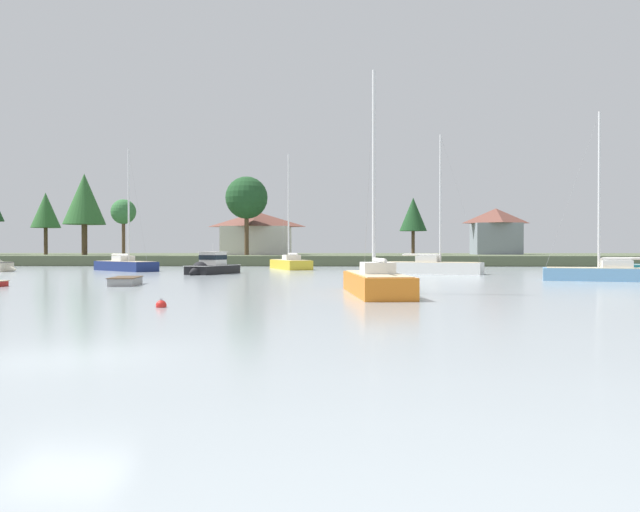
{
  "coord_description": "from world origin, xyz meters",
  "views": [
    {
      "loc": [
        5.8,
        -13.09,
        2.31
      ],
      "look_at": [
        4.37,
        27.79,
        1.84
      ],
      "focal_mm": 35.58,
      "sensor_mm": 36.0,
      "label": 1
    }
  ],
  "objects": [
    {
      "name": "ground_plane",
      "position": [
        0.0,
        0.0,
        0.0
      ],
      "size": [
        400.0,
        400.0,
        0.0
      ],
      "primitive_type": "plane",
      "color": "#939EA3"
    },
    {
      "name": "far_shore_bank",
      "position": [
        0.0,
        96.97,
        0.68
      ],
      "size": [
        174.24,
        55.48,
        1.36
      ],
      "primitive_type": "cube",
      "color": "#4C563D",
      "rests_on": "ground"
    },
    {
      "name": "sailboat_orange",
      "position": [
        7.51,
        18.94,
        0.28
      ],
      "size": [
        3.28,
        9.56,
        12.24
      ],
      "color": "orange",
      "rests_on": "ground"
    },
    {
      "name": "sailboat_white",
      "position": [
        14.07,
        45.2,
        0.29
      ],
      "size": [
        9.19,
        5.46,
        13.43
      ],
      "color": "white",
      "rests_on": "ground"
    },
    {
      "name": "cruiser_black",
      "position": [
        -6.26,
        43.88,
        0.44
      ],
      "size": [
        4.41,
        7.43,
        3.6
      ],
      "color": "black",
      "rests_on": "ground"
    },
    {
      "name": "dinghy_grey",
      "position": [
        -7.95,
        26.62,
        0.17
      ],
      "size": [
        2.11,
        3.92,
        0.71
      ],
      "color": "gray",
      "rests_on": "ground"
    },
    {
      "name": "sailboat_skyblue",
      "position": [
        24.95,
        32.83,
        0.27
      ],
      "size": [
        9.4,
        5.14,
        12.78
      ],
      "color": "#669ECC",
      "rests_on": "ground"
    },
    {
      "name": "sailboat_yellow",
      "position": [
        -0.08,
        58.55,
        0.29
      ],
      "size": [
        5.58,
        9.54,
        13.86
      ],
      "color": "gold",
      "rests_on": "ground"
    },
    {
      "name": "sailboat_navy",
      "position": [
        -16.85,
        52.26,
        0.28
      ],
      "size": [
        8.45,
        8.12,
        13.36
      ],
      "color": "navy",
      "rests_on": "ground"
    },
    {
      "name": "mooring_buoy_red",
      "position": [
        -1.32,
        11.55,
        0.07
      ],
      "size": [
        0.42,
        0.42,
        0.47
      ],
      "color": "red",
      "rests_on": "ground"
    },
    {
      "name": "shore_tree_inland_a",
      "position": [
        -42.09,
        87.57,
        8.47
      ],
      "size": [
        4.65,
        4.65,
        10.03
      ],
      "color": "brown",
      "rests_on": "far_shore_bank"
    },
    {
      "name": "shore_tree_far_right",
      "position": [
        17.59,
        92.57,
        7.98
      ],
      "size": [
        4.55,
        4.55,
        9.46
      ],
      "color": "brown",
      "rests_on": "far_shore_bank"
    },
    {
      "name": "shore_tree_right",
      "position": [
        -26.16,
        78.38,
        7.63
      ],
      "size": [
        3.63,
        3.63,
        8.18
      ],
      "color": "brown",
      "rests_on": "far_shore_bank"
    },
    {
      "name": "shore_tree_inland_c",
      "position": [
        -34.3,
        84.08,
        9.97
      ],
      "size": [
        6.47,
        6.47,
        12.65
      ],
      "color": "brown",
      "rests_on": "far_shore_bank"
    },
    {
      "name": "shore_tree_inland_b",
      "position": [
        -8.45,
        80.92,
        9.86
      ],
      "size": [
        6.31,
        6.31,
        11.72
      ],
      "color": "brown",
      "rests_on": "far_shore_bank"
    },
    {
      "name": "cottage_eastern",
      "position": [
        -7.83,
        87.75,
        4.91
      ],
      "size": [
        11.23,
        9.25,
        6.86
      ],
      "color": "silver",
      "rests_on": "far_shore_bank"
    },
    {
      "name": "cottage_near_water",
      "position": [
        31.44,
        93.5,
        5.33
      ],
      "size": [
        8.05,
        6.79,
        7.68
      ],
      "color": "gray",
      "rests_on": "far_shore_bank"
    }
  ]
}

